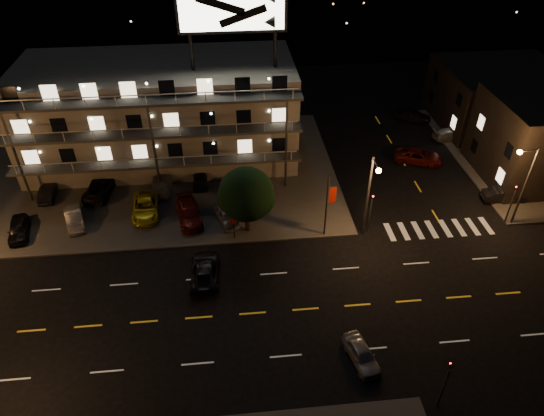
{
  "coord_description": "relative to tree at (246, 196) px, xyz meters",
  "views": [
    {
      "loc": [
        -3.01,
        -24.18,
        28.08
      ],
      "look_at": [
        0.27,
        8.0,
        3.7
      ],
      "focal_mm": 32.0,
      "sensor_mm": 36.0,
      "label": 1
    }
  ],
  "objects": [
    {
      "name": "tree",
      "position": [
        0.0,
        0.0,
        0.0
      ],
      "size": [
        5.02,
        4.84,
        6.32
      ],
      "color": "black",
      "rests_on": "curb_nw"
    },
    {
      "name": "side_car_0",
      "position": [
        25.19,
        2.1,
        -3.23
      ],
      "size": [
        4.2,
        1.78,
        1.35
      ],
      "primitive_type": "imported",
      "rotation": [
        0.0,
        0.0,
        1.48
      ],
      "color": "black",
      "rests_on": "ground"
    },
    {
      "name": "signal_ne",
      "position": [
        23.81,
        -1.18,
        -1.34
      ],
      "size": [
        0.27,
        0.2,
        4.6
      ],
      "color": "#2D2D30",
      "rests_on": "ground"
    },
    {
      "name": "banner_north",
      "position": [
        6.9,
        -1.28,
        -0.48
      ],
      "size": [
        0.83,
        0.16,
        6.4
      ],
      "color": "#2D2D30",
      "rests_on": "ground"
    },
    {
      "name": "lot_car_8",
      "position": [
        -4.29,
        7.82,
        -3.1
      ],
      "size": [
        1.74,
        3.92,
        1.31
      ],
      "primitive_type": "imported",
      "rotation": [
        0.0,
        0.0,
        3.19
      ],
      "color": "black",
      "rests_on": "curb_nw"
    },
    {
      "name": "signal_nw",
      "position": [
        10.82,
        -1.19,
        -1.34
      ],
      "size": [
        0.2,
        0.27,
        4.6
      ],
      "color": "#2D2D30",
      "rests_on": "ground"
    },
    {
      "name": "lot_car_6",
      "position": [
        -14.19,
        7.16,
        -3.06
      ],
      "size": [
        2.9,
        5.28,
        1.4
      ],
      "primitive_type": "imported",
      "rotation": [
        0.0,
        0.0,
        3.02
      ],
      "color": "black",
      "rests_on": "curb_nw"
    },
    {
      "name": "road_car_east",
      "position": [
        6.84,
        -14.48,
        -3.28
      ],
      "size": [
        2.24,
        3.9,
        1.25
      ],
      "primitive_type": "imported",
      "rotation": [
        0.0,
        0.0,
        0.22
      ],
      "color": "gray",
      "rests_on": "ground"
    },
    {
      "name": "lot_car_3",
      "position": [
        -5.24,
        2.04,
        -3.03
      ],
      "size": [
        2.94,
        5.33,
        1.46
      ],
      "primitive_type": "imported",
      "rotation": [
        0.0,
        0.0,
        0.19
      ],
      "color": "#5C120D",
      "rests_on": "curb_nw"
    },
    {
      "name": "curb_nw",
      "position": [
        -12.18,
        10.32,
        -3.83
      ],
      "size": [
        44.0,
        24.0,
        0.15
      ],
      "primitive_type": "cube",
      "color": "#3E3D3B",
      "rests_on": "ground"
    },
    {
      "name": "side_car_1",
      "position": [
        19.43,
        9.98,
        -3.19
      ],
      "size": [
        5.67,
        4.06,
        1.44
      ],
      "primitive_type": "imported",
      "rotation": [
        0.0,
        0.0,
        1.21
      ],
      "color": "#5C120D",
      "rests_on": "ground"
    },
    {
      "name": "streetlight_ne",
      "position": [
        23.95,
        -1.38,
        1.05
      ],
      "size": [
        1.92,
        0.44,
        8.0
      ],
      "color": "#2D2D30",
      "rests_on": "ground"
    },
    {
      "name": "signal_sw",
      "position": [
        10.82,
        -18.18,
        -1.34
      ],
      "size": [
        0.2,
        0.27,
        4.6
      ],
      "color": "#2D2D30",
      "rests_on": "ground"
    },
    {
      "name": "lot_car_0",
      "position": [
        -20.19,
        1.3,
        -3.07
      ],
      "size": [
        2.44,
        4.27,
        1.37
      ],
      "primitive_type": "imported",
      "rotation": [
        0.0,
        0.0,
        0.22
      ],
      "color": "black",
      "rests_on": "curb_nw"
    },
    {
      "name": "side_car_3",
      "position": [
        22.23,
        19.73,
        -3.19
      ],
      "size": [
        4.51,
        3.23,
        1.43
      ],
      "primitive_type": "imported",
      "rotation": [
        0.0,
        0.0,
        1.15
      ],
      "color": "black",
      "rests_on": "ground"
    },
    {
      "name": "ground",
      "position": [
        1.82,
        -9.68,
        -3.91
      ],
      "size": [
        140.0,
        140.0,
        0.0
      ],
      "primitive_type": "plane",
      "color": "black",
      "rests_on": "ground"
    },
    {
      "name": "road_car_west",
      "position": [
        -3.71,
        -5.41,
        -3.22
      ],
      "size": [
        2.44,
        5.03,
        1.38
      ],
      "primitive_type": "imported",
      "rotation": [
        0.0,
        0.0,
        3.11
      ],
      "color": "black",
      "rests_on": "ground"
    },
    {
      "name": "lot_car_2",
      "position": [
        -9.31,
        3.44,
        -3.04
      ],
      "size": [
        2.78,
        5.33,
        1.43
      ],
      "primitive_type": "imported",
      "rotation": [
        0.0,
        0.0,
        0.08
      ],
      "color": "gold",
      "rests_on": "curb_nw"
    },
    {
      "name": "side_bldg_back",
      "position": [
        31.8,
        18.32,
        -0.41
      ],
      "size": [
        14.06,
        12.0,
        7.0
      ],
      "color": "black",
      "rests_on": "ground"
    },
    {
      "name": "lot_car_7",
      "position": [
        -8.11,
        7.49,
        -3.02
      ],
      "size": [
        2.12,
        5.08,
        1.47
      ],
      "primitive_type": "imported",
      "rotation": [
        0.0,
        0.0,
        3.13
      ],
      "color": "gray",
      "rests_on": "curb_nw"
    },
    {
      "name": "lot_car_1",
      "position": [
        -15.62,
        2.4,
        -3.09
      ],
      "size": [
        2.66,
        4.32,
        1.34
      ],
      "primitive_type": "imported",
      "rotation": [
        0.0,
        0.0,
        0.33
      ],
      "color": "gray",
      "rests_on": "curb_nw"
    },
    {
      "name": "curb_ne",
      "position": [
        31.82,
        10.32,
        -3.83
      ],
      "size": [
        16.0,
        24.0,
        0.15
      ],
      "primitive_type": "cube",
      "color": "#3E3D3B",
      "rests_on": "ground"
    },
    {
      "name": "side_car_2",
      "position": [
        25.06,
        14.58,
        -3.26
      ],
      "size": [
        4.57,
        2.04,
        1.3
      ],
      "primitive_type": "imported",
      "rotation": [
        0.0,
        0.0,
        1.62
      ],
      "color": "gray",
      "rests_on": "ground"
    },
    {
      "name": "lot_car_5",
      "position": [
        -19.12,
        6.96,
        -3.13
      ],
      "size": [
        1.66,
        3.89,
        1.25
      ],
      "primitive_type": "imported",
      "rotation": [
        0.0,
        0.0,
        3.23
      ],
      "color": "black",
      "rests_on": "curb_nw"
    },
    {
      "name": "motel",
      "position": [
        -8.13,
        14.2,
        1.44
      ],
      "size": [
        28.0,
        13.8,
        18.1
      ],
      "color": "gray",
      "rests_on": "ground"
    },
    {
      "name": "streetlight_nc",
      "position": [
        10.32,
        -1.75,
        1.05
      ],
      "size": [
        0.44,
        1.92,
        8.0
      ],
      "color": "#2D2D30",
      "rests_on": "ground"
    },
    {
      "name": "stop_sign",
      "position": [
        -1.18,
        -1.11,
        -2.2
      ],
      "size": [
        0.91,
        0.11,
        2.61
      ],
      "color": "#2D2D30",
      "rests_on": "ground"
    },
    {
      "name": "lot_car_9",
      "position": [
        -0.7,
        5.97,
        -3.09
      ],
      "size": [
        2.55,
        4.26,
        1.33
      ],
      "primitive_type": "imported",
      "rotation": [
        0.0,
        0.0,
        3.45
      ],
      "color": "#5C120D",
      "rests_on": "curb_nw"
    },
    {
      "name": "lot_car_4",
      "position": [
        -1.8,
        1.35,
        -3.1
      ],
      "size": [
        2.68,
        4.16,
        1.32
      ],
      "primitive_type": "imported",
      "rotation": [
        0.0,
        0.0,
        0.31
      ],
      "color": "gray",
      "rests_on": "curb_nw"
    }
  ]
}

